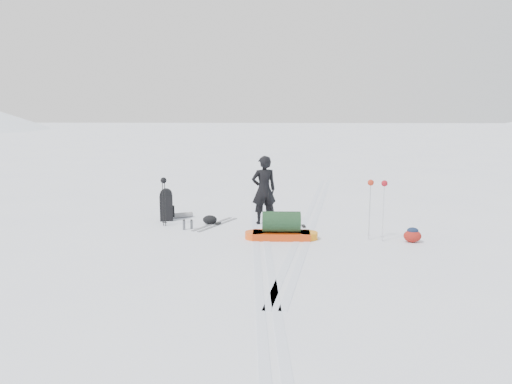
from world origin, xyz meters
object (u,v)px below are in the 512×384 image
(pulk_sled, at_px, (281,228))
(ski_poles_black, at_px, (164,186))
(skier, at_px, (264,190))
(expedition_rucksack, at_px, (169,206))

(pulk_sled, relative_size, ski_poles_black, 1.34)
(skier, distance_m, pulk_sled, 1.73)
(expedition_rucksack, height_order, ski_poles_black, ski_poles_black)
(ski_poles_black, bearing_deg, pulk_sled, -42.14)
(skier, xyz_separation_m, ski_poles_black, (-2.51, -0.39, 0.14))
(expedition_rucksack, xyz_separation_m, ski_poles_black, (0.04, -0.66, 0.62))
(pulk_sled, bearing_deg, skier, 105.50)
(skier, bearing_deg, pulk_sled, 88.55)
(skier, distance_m, ski_poles_black, 2.54)
(pulk_sled, distance_m, expedition_rucksack, 3.52)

